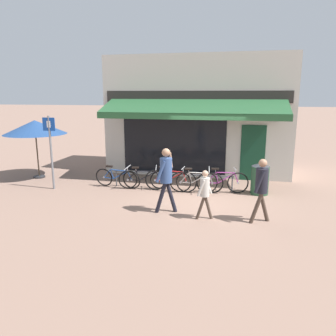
{
  "coord_description": "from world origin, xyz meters",
  "views": [
    {
      "loc": [
        1.06,
        -9.82,
        3.22
      ],
      "look_at": [
        -0.98,
        -0.47,
        1.05
      ],
      "focal_mm": 35.0,
      "sensor_mm": 36.0,
      "label": 1
    }
  ],
  "objects_px": {
    "parking_sign": "(51,145)",
    "pedestrian_adult": "(166,173)",
    "pedestrian_child": "(205,189)",
    "bicycle_black": "(144,179)",
    "bicycle_red": "(170,180)",
    "pedestrian_second_adult": "(262,184)",
    "bicycle_blue": "(117,178)",
    "bicycle_purple": "(222,182)",
    "bicycle_silver": "(196,182)",
    "cafe_parasol": "(35,127)",
    "litter_bin": "(260,178)"
  },
  "relations": [
    {
      "from": "bicycle_silver",
      "to": "litter_bin",
      "type": "bearing_deg",
      "value": 4.37
    },
    {
      "from": "litter_bin",
      "to": "pedestrian_second_adult",
      "type": "bearing_deg",
      "value": -92.86
    },
    {
      "from": "bicycle_silver",
      "to": "pedestrian_second_adult",
      "type": "xyz_separation_m",
      "value": [
        1.92,
        -2.13,
        0.63
      ]
    },
    {
      "from": "parking_sign",
      "to": "bicycle_red",
      "type": "bearing_deg",
      "value": 8.12
    },
    {
      "from": "bicycle_silver",
      "to": "bicycle_red",
      "type": "bearing_deg",
      "value": 171.83
    },
    {
      "from": "bicycle_red",
      "to": "bicycle_purple",
      "type": "distance_m",
      "value": 1.73
    },
    {
      "from": "litter_bin",
      "to": "bicycle_red",
      "type": "bearing_deg",
      "value": -173.37
    },
    {
      "from": "parking_sign",
      "to": "pedestrian_adult",
      "type": "bearing_deg",
      "value": -17.99
    },
    {
      "from": "cafe_parasol",
      "to": "bicycle_blue",
      "type": "bearing_deg",
      "value": -10.86
    },
    {
      "from": "pedestrian_child",
      "to": "cafe_parasol",
      "type": "height_order",
      "value": "cafe_parasol"
    },
    {
      "from": "bicycle_red",
      "to": "parking_sign",
      "type": "distance_m",
      "value": 4.22
    },
    {
      "from": "bicycle_red",
      "to": "cafe_parasol",
      "type": "bearing_deg",
      "value": 174.41
    },
    {
      "from": "bicycle_red",
      "to": "parking_sign",
      "type": "height_order",
      "value": "parking_sign"
    },
    {
      "from": "pedestrian_child",
      "to": "bicycle_black",
      "type": "bearing_deg",
      "value": 138.69
    },
    {
      "from": "litter_bin",
      "to": "pedestrian_adult",
      "type": "bearing_deg",
      "value": -138.72
    },
    {
      "from": "bicycle_black",
      "to": "pedestrian_second_adult",
      "type": "distance_m",
      "value": 4.42
    },
    {
      "from": "pedestrian_second_adult",
      "to": "pedestrian_adult",
      "type": "bearing_deg",
      "value": 167.35
    },
    {
      "from": "pedestrian_second_adult",
      "to": "litter_bin",
      "type": "relative_size",
      "value": 1.59
    },
    {
      "from": "parking_sign",
      "to": "pedestrian_child",
      "type": "bearing_deg",
      "value": -17.28
    },
    {
      "from": "bicycle_silver",
      "to": "pedestrian_child",
      "type": "height_order",
      "value": "pedestrian_child"
    },
    {
      "from": "bicycle_blue",
      "to": "bicycle_black",
      "type": "distance_m",
      "value": 0.95
    },
    {
      "from": "bicycle_purple",
      "to": "cafe_parasol",
      "type": "height_order",
      "value": "cafe_parasol"
    },
    {
      "from": "bicycle_black",
      "to": "bicycle_red",
      "type": "relative_size",
      "value": 0.97
    },
    {
      "from": "pedestrian_adult",
      "to": "bicycle_red",
      "type": "bearing_deg",
      "value": 99.64
    },
    {
      "from": "litter_bin",
      "to": "bicycle_silver",
      "type": "bearing_deg",
      "value": -169.66
    },
    {
      "from": "litter_bin",
      "to": "cafe_parasol",
      "type": "distance_m",
      "value": 8.49
    },
    {
      "from": "bicycle_purple",
      "to": "parking_sign",
      "type": "height_order",
      "value": "parking_sign"
    },
    {
      "from": "pedestrian_child",
      "to": "cafe_parasol",
      "type": "xyz_separation_m",
      "value": [
        -6.82,
        2.99,
        1.16
      ]
    },
    {
      "from": "bicycle_silver",
      "to": "cafe_parasol",
      "type": "height_order",
      "value": "cafe_parasol"
    },
    {
      "from": "pedestrian_child",
      "to": "parking_sign",
      "type": "relative_size",
      "value": 0.52
    },
    {
      "from": "bicycle_black",
      "to": "pedestrian_adult",
      "type": "xyz_separation_m",
      "value": [
        1.25,
        -2.04,
        0.76
      ]
    },
    {
      "from": "pedestrian_adult",
      "to": "cafe_parasol",
      "type": "distance_m",
      "value": 6.39
    },
    {
      "from": "bicycle_blue",
      "to": "pedestrian_second_adult",
      "type": "xyz_separation_m",
      "value": [
        4.71,
        -2.22,
        0.67
      ]
    },
    {
      "from": "bicycle_purple",
      "to": "pedestrian_child",
      "type": "relative_size",
      "value": 1.29
    },
    {
      "from": "pedestrian_second_adult",
      "to": "bicycle_silver",
      "type": "bearing_deg",
      "value": 123.81
    },
    {
      "from": "bicycle_red",
      "to": "pedestrian_second_adult",
      "type": "height_order",
      "value": "pedestrian_second_adult"
    },
    {
      "from": "bicycle_black",
      "to": "pedestrian_adult",
      "type": "height_order",
      "value": "pedestrian_adult"
    },
    {
      "from": "bicycle_blue",
      "to": "bicycle_red",
      "type": "bearing_deg",
      "value": 5.03
    },
    {
      "from": "bicycle_silver",
      "to": "bicycle_purple",
      "type": "distance_m",
      "value": 0.87
    },
    {
      "from": "bicycle_purple",
      "to": "cafe_parasol",
      "type": "bearing_deg",
      "value": 164.72
    },
    {
      "from": "bicycle_silver",
      "to": "bicycle_blue",
      "type": "bearing_deg",
      "value": 172.14
    },
    {
      "from": "bicycle_purple",
      "to": "cafe_parasol",
      "type": "distance_m",
      "value": 7.36
    },
    {
      "from": "litter_bin",
      "to": "parking_sign",
      "type": "distance_m",
      "value": 7.06
    },
    {
      "from": "pedestrian_adult",
      "to": "litter_bin",
      "type": "bearing_deg",
      "value": 42.59
    },
    {
      "from": "bicycle_black",
      "to": "pedestrian_second_adult",
      "type": "relative_size",
      "value": 1.05
    },
    {
      "from": "bicycle_silver",
      "to": "parking_sign",
      "type": "height_order",
      "value": "parking_sign"
    },
    {
      "from": "cafe_parasol",
      "to": "bicycle_red",
      "type": "bearing_deg",
      "value": -7.69
    },
    {
      "from": "cafe_parasol",
      "to": "pedestrian_second_adult",
      "type": "bearing_deg",
      "value": -19.41
    },
    {
      "from": "bicycle_purple",
      "to": "litter_bin",
      "type": "xyz_separation_m",
      "value": [
        1.2,
        0.17,
        0.14
      ]
    },
    {
      "from": "pedestrian_child",
      "to": "bicycle_red",
      "type": "bearing_deg",
      "value": 125.0
    }
  ]
}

